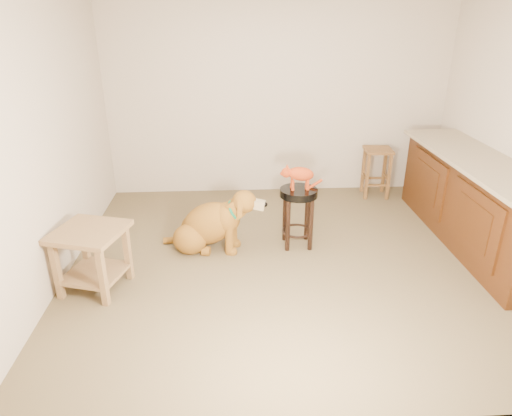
{
  "coord_description": "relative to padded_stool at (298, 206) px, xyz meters",
  "views": [
    {
      "loc": [
        -0.65,
        -4.02,
        2.35
      ],
      "look_at": [
        -0.39,
        0.32,
        0.45
      ],
      "focal_mm": 32.0,
      "sensor_mm": 36.0,
      "label": 1
    }
  ],
  "objects": [
    {
      "name": "padded_stool",
      "position": [
        0.0,
        0.0,
        0.0
      ],
      "size": [
        0.39,
        0.39,
        0.64
      ],
      "rotation": [
        0.0,
        0.0,
        0.01
      ],
      "color": "black",
      "rests_on": "ground"
    },
    {
      "name": "tabby_kitten",
      "position": [
        -0.01,
        0.0,
        0.34
      ],
      "size": [
        0.46,
        0.17,
        0.29
      ],
      "rotation": [
        0.0,
        0.0,
        0.01
      ],
      "color": "maroon",
      "rests_on": "padded_stool"
    },
    {
      "name": "golden_retriever",
      "position": [
        -0.93,
        -0.02,
        -0.19
      ],
      "size": [
        1.12,
        0.63,
        0.73
      ],
      "rotation": [
        0.0,
        0.0,
        -0.23
      ],
      "color": "brown",
      "rests_on": "ground"
    },
    {
      "name": "side_table",
      "position": [
        -1.95,
        -0.73,
        -0.07
      ],
      "size": [
        0.71,
        0.71,
        0.59
      ],
      "rotation": [
        0.0,
        0.0,
        -0.29
      ],
      "color": "brown",
      "rests_on": "ground"
    },
    {
      "name": "room_shell",
      "position": [
        -0.05,
        -0.34,
        1.22
      ],
      "size": [
        4.54,
        4.04,
        2.62
      ],
      "color": "#C1B19C",
      "rests_on": "ground"
    },
    {
      "name": "wood_stool",
      "position": [
        1.26,
        1.36,
        -0.12
      ],
      "size": [
        0.39,
        0.39,
        0.66
      ],
      "rotation": [
        0.0,
        0.0,
        -0.09
      ],
      "color": "brown",
      "rests_on": "ground"
    },
    {
      "name": "cabinet_run",
      "position": [
        1.89,
        -0.04,
        -0.02
      ],
      "size": [
        0.7,
        2.56,
        0.94
      ],
      "color": "#43210C",
      "rests_on": "ground"
    },
    {
      "name": "floor",
      "position": [
        -0.05,
        -0.34,
        -0.46
      ],
      "size": [
        4.5,
        4.0,
        0.01
      ],
      "primitive_type": "cube",
      "color": "brown",
      "rests_on": "ground"
    }
  ]
}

